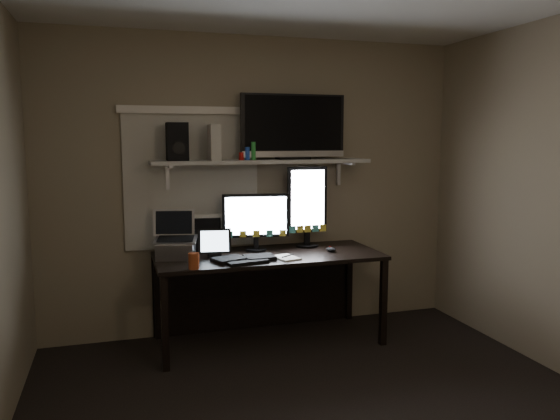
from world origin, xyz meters
name	(u,v)px	position (x,y,z in m)	size (l,w,h in m)	color
back_wall	(256,186)	(0.00, 1.80, 1.25)	(3.60, 3.60, 0.00)	#7C6E59
window_blinds	(192,182)	(-0.55, 1.79, 1.30)	(1.10, 0.02, 1.10)	beige
desk	(265,272)	(0.00, 1.55, 0.55)	(1.80, 0.75, 0.73)	black
wall_shelf	(262,161)	(0.00, 1.62, 1.46)	(1.80, 0.35, 0.03)	#A9A8A4
monitor_landscape	(256,222)	(-0.06, 1.58, 0.97)	(0.55, 0.06, 0.48)	black
monitor_portrait	(307,206)	(0.40, 1.63, 1.08)	(0.35, 0.07, 0.70)	black
keyboard	(244,258)	(-0.24, 1.26, 0.74)	(0.48, 0.19, 0.03)	black
mouse	(331,249)	(0.52, 1.37, 0.75)	(0.07, 0.10, 0.04)	black
notepad	(286,258)	(0.09, 1.23, 0.74)	(0.15, 0.21, 0.01)	white
tablet	(214,243)	(-0.44, 1.44, 0.84)	(0.26, 0.11, 0.23)	black
file_sorter	(206,233)	(-0.45, 1.72, 0.88)	(0.23, 0.10, 0.29)	black
laptop	(176,235)	(-0.73, 1.48, 0.91)	(0.32, 0.26, 0.36)	#B3B3B8
cup	(194,261)	(-0.64, 1.10, 0.79)	(0.08, 0.08, 0.11)	#933B1A
sticky_notes	(235,259)	(-0.30, 1.32, 0.73)	(0.33, 0.24, 0.00)	yellow
tv	(293,127)	(0.27, 1.62, 1.75)	(0.89, 0.16, 0.53)	black
game_console	(214,142)	(-0.40, 1.60, 1.62)	(0.07, 0.24, 0.28)	silver
speaker	(177,142)	(-0.68, 1.62, 1.63)	(0.16, 0.20, 0.30)	black
bottles	(247,151)	(-0.13, 1.58, 1.56)	(0.24, 0.05, 0.15)	#A50F0C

